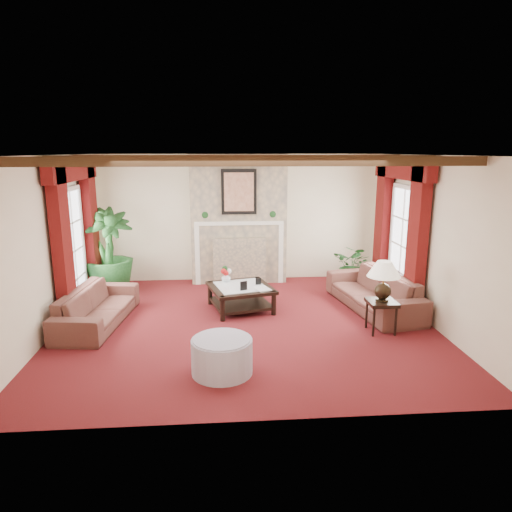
{
  "coord_description": "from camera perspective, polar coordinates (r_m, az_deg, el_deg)",
  "views": [
    {
      "loc": [
        -0.39,
        -7.0,
        2.76
      ],
      "look_at": [
        0.2,
        0.4,
        1.05
      ],
      "focal_mm": 32.0,
      "sensor_mm": 36.0,
      "label": 1
    }
  ],
  "objects": [
    {
      "name": "ceiling_beams",
      "position": [
        7.02,
        -1.37,
        11.99
      ],
      "size": [
        6.0,
        3.0,
        0.12
      ],
      "primitive_type": null,
      "color": "#321F10",
      "rests_on": "ceiling"
    },
    {
      "name": "ceiling",
      "position": [
        7.02,
        -1.38,
        12.48
      ],
      "size": [
        6.0,
        6.0,
        0.0
      ],
      "primitive_type": "plane",
      "rotation": [
        3.14,
        0.0,
        0.0
      ],
      "color": "white",
      "rests_on": "floor"
    },
    {
      "name": "flower_vase",
      "position": [
        8.35,
        -3.77,
        -2.7
      ],
      "size": [
        0.25,
        0.25,
        0.17
      ],
      "primitive_type": "imported",
      "rotation": [
        0.0,
        0.0,
        -0.25
      ],
      "color": "silver",
      "rests_on": "coffee_table"
    },
    {
      "name": "french_door_left",
      "position": [
        8.43,
        -22.54,
        7.72
      ],
      "size": [
        0.1,
        1.1,
        2.16
      ],
      "primitive_type": null,
      "color": "white",
      "rests_on": "ground"
    },
    {
      "name": "sofa_left",
      "position": [
        7.86,
        -19.28,
        -5.29
      ],
      "size": [
        2.16,
        1.06,
        0.79
      ],
      "primitive_type": "imported",
      "rotation": [
        0.0,
        0.0,
        1.45
      ],
      "color": "#330D1B",
      "rests_on": "ground"
    },
    {
      "name": "book",
      "position": [
        7.8,
        0.02,
        -3.22
      ],
      "size": [
        0.25,
        0.17,
        0.31
      ],
      "primitive_type": "imported",
      "rotation": [
        0.0,
        0.0,
        0.34
      ],
      "color": "black",
      "rests_on": "coffee_table"
    },
    {
      "name": "potted_palm",
      "position": [
        9.37,
        -17.84,
        -1.77
      ],
      "size": [
        2.47,
        2.55,
        0.95
      ],
      "primitive_type": "imported",
      "rotation": [
        0.0,
        0.0,
        0.55
      ],
      "color": "black",
      "rests_on": "ground"
    },
    {
      "name": "sofa_right",
      "position": [
        8.38,
        14.53,
        -3.55
      ],
      "size": [
        2.45,
        1.38,
        0.87
      ],
      "primitive_type": "imported",
      "rotation": [
        0.0,
        0.0,
        -1.4
      ],
      "color": "#330D1B",
      "rests_on": "ground"
    },
    {
      "name": "table_lamp",
      "position": [
        7.23,
        15.62,
        -2.99
      ],
      "size": [
        0.51,
        0.51,
        0.65
      ],
      "primitive_type": null,
      "color": "black",
      "rests_on": "side_table"
    },
    {
      "name": "fireplace",
      "position": [
        9.56,
        -2.24,
        12.61
      ],
      "size": [
        2.0,
        0.52,
        2.7
      ],
      "primitive_type": null,
      "color": "tan",
      "rests_on": "ground"
    },
    {
      "name": "ottoman",
      "position": [
        5.92,
        -4.28,
        -12.39
      ],
      "size": [
        0.78,
        0.78,
        0.45
      ],
      "primitive_type": "cylinder",
      "color": "#A59EB3",
      "rests_on": "ground"
    },
    {
      "name": "curtains_left",
      "position": [
        8.38,
        -22.07,
        10.62
      ],
      "size": [
        0.2,
        2.4,
        2.55
      ],
      "primitive_type": null,
      "color": "#460B09",
      "rests_on": "ground"
    },
    {
      "name": "left_wall",
      "position": [
        7.61,
        -24.51,
        1.11
      ],
      "size": [
        0.02,
        5.5,
        2.7
      ],
      "primitive_type": "cube",
      "color": "beige",
      "rests_on": "ground"
    },
    {
      "name": "right_wall",
      "position": [
        7.91,
        20.95,
        1.84
      ],
      "size": [
        0.02,
        5.5,
        2.7
      ],
      "primitive_type": "cube",
      "color": "beige",
      "rests_on": "ground"
    },
    {
      "name": "back_wall",
      "position": [
        9.86,
        -2.22,
        4.75
      ],
      "size": [
        6.0,
        0.02,
        2.7
      ],
      "primitive_type": "cube",
      "color": "beige",
      "rests_on": "ground"
    },
    {
      "name": "curtains_right",
      "position": [
        8.64,
        17.9,
        10.97
      ],
      "size": [
        0.2,
        2.4,
        2.55
      ],
      "primitive_type": null,
      "color": "#460B09",
      "rests_on": "ground"
    },
    {
      "name": "french_door_right",
      "position": [
        8.7,
        18.39,
        8.18
      ],
      "size": [
        0.1,
        1.1,
        2.16
      ],
      "primitive_type": null,
      "color": "white",
      "rests_on": "ground"
    },
    {
      "name": "floor",
      "position": [
        7.54,
        -1.26,
        -8.5
      ],
      "size": [
        6.0,
        6.0,
        0.0
      ],
      "primitive_type": "plane",
      "color": "#4F100E",
      "rests_on": "ground"
    },
    {
      "name": "side_table",
      "position": [
        7.41,
        15.35,
        -7.28
      ],
      "size": [
        0.54,
        0.54,
        0.51
      ],
      "primitive_type": null,
      "rotation": [
        0.0,
        0.0,
        -0.32
      ],
      "color": "black",
      "rests_on": "ground"
    },
    {
      "name": "coffee_table",
      "position": [
        8.15,
        -1.92,
        -5.25
      ],
      "size": [
        1.27,
        1.27,
        0.43
      ],
      "primitive_type": null,
      "rotation": [
        0.0,
        0.0,
        0.25
      ],
      "color": "black",
      "rests_on": "ground"
    },
    {
      "name": "photo_frame_b",
      "position": [
        8.13,
        0.29,
        -3.22
      ],
      "size": [
        0.1,
        0.03,
        0.13
      ],
      "primitive_type": null,
      "rotation": [
        0.0,
        0.0,
        0.1
      ],
      "color": "black",
      "rests_on": "coffee_table"
    },
    {
      "name": "small_plant",
      "position": [
        9.68,
        12.13,
        -1.75
      ],
      "size": [
        1.69,
        1.69,
        0.69
      ],
      "primitive_type": "imported",
      "rotation": [
        0.0,
        0.0,
        -0.76
      ],
      "color": "black",
      "rests_on": "ground"
    },
    {
      "name": "photo_frame_a",
      "position": [
        7.81,
        -1.56,
        -3.77
      ],
      "size": [
        0.12,
        0.07,
        0.17
      ],
      "primitive_type": null,
      "rotation": [
        0.0,
        0.0,
        0.39
      ],
      "color": "black",
      "rests_on": "coffee_table"
    }
  ]
}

